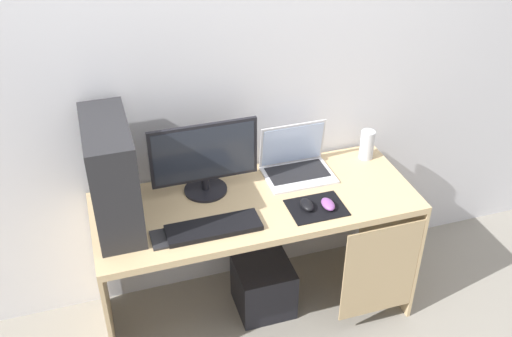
# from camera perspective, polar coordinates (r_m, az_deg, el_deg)

# --- Properties ---
(ground_plane) EXTENTS (8.00, 8.00, 0.00)m
(ground_plane) POSITION_cam_1_polar(r_m,az_deg,el_deg) (3.27, 0.00, -13.37)
(ground_plane) COLOR gray
(wall_back) EXTENTS (4.00, 0.05, 2.60)m
(wall_back) POSITION_cam_1_polar(r_m,az_deg,el_deg) (2.78, -2.10, 10.56)
(wall_back) COLOR silver
(wall_back) RESTS_ON ground_plane
(desk) EXTENTS (1.53, 0.60, 0.73)m
(desk) POSITION_cam_1_polar(r_m,az_deg,el_deg) (2.87, 0.44, -5.40)
(desk) COLOR tan
(desk) RESTS_ON ground_plane
(pc_tower) EXTENTS (0.19, 0.47, 0.49)m
(pc_tower) POSITION_cam_1_polar(r_m,az_deg,el_deg) (2.59, -13.78, -0.61)
(pc_tower) COLOR #232326
(pc_tower) RESTS_ON desk
(monitor) EXTENTS (0.51, 0.21, 0.37)m
(monitor) POSITION_cam_1_polar(r_m,az_deg,el_deg) (2.75, -5.03, 0.92)
(monitor) COLOR black
(monitor) RESTS_ON desk
(laptop) EXTENTS (0.34, 0.25, 0.25)m
(laptop) POSITION_cam_1_polar(r_m,az_deg,el_deg) (2.96, 3.92, 0.46)
(laptop) COLOR silver
(laptop) RESTS_ON desk
(speaker) EXTENTS (0.07, 0.07, 0.16)m
(speaker) POSITION_cam_1_polar(r_m,az_deg,el_deg) (3.11, 10.70, 2.29)
(speaker) COLOR #B7BCC6
(speaker) RESTS_ON desk
(keyboard) EXTENTS (0.42, 0.14, 0.02)m
(keyboard) POSITION_cam_1_polar(r_m,az_deg,el_deg) (2.61, -4.13, -5.74)
(keyboard) COLOR black
(keyboard) RESTS_ON desk
(mousepad) EXTENTS (0.26, 0.20, 0.00)m
(mousepad) POSITION_cam_1_polar(r_m,az_deg,el_deg) (2.75, 5.88, -3.80)
(mousepad) COLOR black
(mousepad) RESTS_ON desk
(mouse_left) EXTENTS (0.06, 0.10, 0.03)m
(mouse_left) POSITION_cam_1_polar(r_m,az_deg,el_deg) (2.73, 4.95, -3.53)
(mouse_left) COLOR black
(mouse_left) RESTS_ON mousepad
(mouse_right) EXTENTS (0.06, 0.10, 0.03)m
(mouse_right) POSITION_cam_1_polar(r_m,az_deg,el_deg) (2.74, 6.99, -3.45)
(mouse_right) COLOR #8C4C99
(mouse_right) RESTS_ON mousepad
(cell_phone) EXTENTS (0.07, 0.13, 0.01)m
(cell_phone) POSITION_cam_1_polar(r_m,az_deg,el_deg) (2.59, -9.37, -6.81)
(cell_phone) COLOR #232326
(cell_phone) RESTS_ON desk
(subwoofer) EXTENTS (0.29, 0.29, 0.29)m
(subwoofer) POSITION_cam_1_polar(r_m,az_deg,el_deg) (3.18, 0.73, -11.33)
(subwoofer) COLOR black
(subwoofer) RESTS_ON ground_plane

